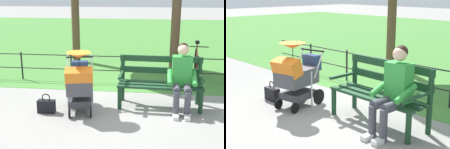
{
  "view_description": "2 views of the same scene",
  "coord_description": "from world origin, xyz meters",
  "views": [
    {
      "loc": [
        -0.59,
        5.64,
        2.26
      ],
      "look_at": [
        0.09,
        -0.03,
        0.62
      ],
      "focal_mm": 49.25,
      "sensor_mm": 36.0,
      "label": 1
    },
    {
      "loc": [
        -3.95,
        3.79,
        2.02
      ],
      "look_at": [
        -0.09,
        0.09,
        0.67
      ],
      "focal_mm": 54.15,
      "sensor_mm": 36.0,
      "label": 2
    }
  ],
  "objects": [
    {
      "name": "park_fence",
      "position": [
        -0.28,
        -1.49,
        0.42
      ],
      "size": [
        7.63,
        0.04,
        0.7
      ],
      "color": "black",
      "rests_on": "ground"
    },
    {
      "name": "handbag",
      "position": [
        1.25,
        0.51,
        0.13
      ],
      "size": [
        0.32,
        0.14,
        0.37
      ],
      "color": "black",
      "rests_on": "ground"
    },
    {
      "name": "person_on_bench",
      "position": [
        -1.23,
        0.11,
        0.68
      ],
      "size": [
        0.54,
        0.74,
        1.28
      ],
      "color": "#42424C",
      "rests_on": "ground"
    },
    {
      "name": "bicycle",
      "position": [
        -1.84,
        -2.23,
        0.36
      ],
      "size": [
        0.44,
        1.66,
        0.89
      ],
      "color": "black",
      "rests_on": "ground"
    },
    {
      "name": "stroller",
      "position": [
        0.63,
        0.39,
        0.59
      ],
      "size": [
        0.66,
        0.96,
        1.15
      ],
      "color": "black",
      "rests_on": "ground"
    },
    {
      "name": "grass_lawn",
      "position": [
        0.0,
        -8.8,
        0.0
      ],
      "size": [
        40.0,
        16.0,
        0.01
      ],
      "primitive_type": "cube",
      "color": "#478438",
      "rests_on": "ground"
    },
    {
      "name": "park_bench",
      "position": [
        -0.84,
        -0.12,
        0.53
      ],
      "size": [
        1.62,
        0.65,
        0.96
      ],
      "color": "#193D23",
      "rests_on": "ground"
    },
    {
      "name": "ground_plane",
      "position": [
        0.0,
        0.0,
        0.0
      ],
      "size": [
        60.0,
        60.0,
        0.0
      ],
      "primitive_type": "plane",
      "color": "gray"
    }
  ]
}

